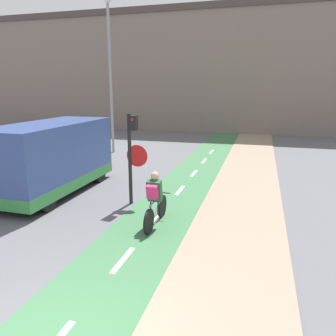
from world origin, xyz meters
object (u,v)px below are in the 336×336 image
at_px(traffic_light_pole, 132,149).
at_px(cyclist_near, 155,200).
at_px(van, 52,159).
at_px(street_lamp_far, 110,63).

xyz_separation_m(traffic_light_pole, cyclist_near, (1.18, -1.44, -1.05)).
relative_size(traffic_light_pole, van, 0.56).
distance_m(traffic_light_pole, cyclist_near, 2.14).
distance_m(street_lamp_far, cyclist_near, 11.31).
distance_m(traffic_light_pole, van, 3.15).
distance_m(cyclist_near, van, 4.64).
xyz_separation_m(traffic_light_pole, street_lamp_far, (-4.25, 7.58, 3.09)).
height_order(traffic_light_pole, van, traffic_light_pole).
bearing_deg(van, traffic_light_pole, -5.86).
relative_size(street_lamp_far, cyclist_near, 4.55).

